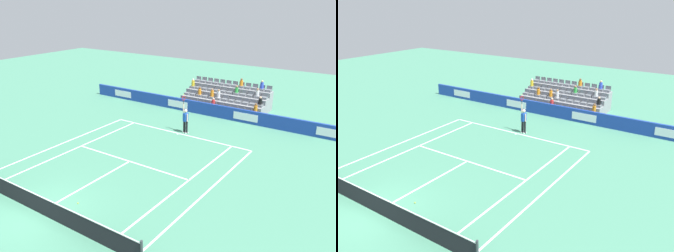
{
  "view_description": "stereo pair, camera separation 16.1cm",
  "coord_description": "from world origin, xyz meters",
  "views": [
    {
      "loc": [
        -12.46,
        8.0,
        9.18
      ],
      "look_at": [
        -0.16,
        -10.27,
        1.1
      ],
      "focal_mm": 37.57,
      "sensor_mm": 36.0,
      "label": 1
    },
    {
      "loc": [
        -12.59,
        7.91,
        9.18
      ],
      "look_at": [
        -0.16,
        -10.27,
        1.1
      ],
      "focal_mm": 37.57,
      "sensor_mm": 36.0,
      "label": 2
    }
  ],
  "objects": [
    {
      "name": "line_centre_service",
      "position": [
        0.0,
        -3.2,
        0.0
      ],
      "size": [
        0.1,
        6.4,
        0.01
      ],
      "primitive_type": "cube",
      "color": "white",
      "rests_on": "ground"
    },
    {
      "name": "loose_tennis_ball",
      "position": [
        -0.92,
        -1.51,
        0.03
      ],
      "size": [
        0.07,
        0.07,
        0.07
      ],
      "primitive_type": "sphere",
      "color": "#D1E533",
      "rests_on": "ground"
    },
    {
      "name": "tennis_player",
      "position": [
        -0.31,
        -12.27,
        0.99
      ],
      "size": [
        0.51,
        0.41,
        2.85
      ],
      "color": "black",
      "rests_on": "ground"
    },
    {
      "name": "line_doubles_sideline_left",
      "position": [
        5.49,
        -5.95,
        0.0
      ],
      "size": [
        0.1,
        11.89,
        0.01
      ],
      "primitive_type": "cube",
      "color": "white",
      "rests_on": "ground"
    },
    {
      "name": "tennis_net",
      "position": [
        0.0,
        0.0,
        0.49
      ],
      "size": [
        11.97,
        0.1,
        1.07
      ],
      "color": "#33383D",
      "rests_on": "ground"
    },
    {
      "name": "sponsor_barrier",
      "position": [
        -0.0,
        -16.71,
        0.52
      ],
      "size": [
        24.78,
        0.22,
        1.04
      ],
      "color": "#193899",
      "rests_on": "ground"
    },
    {
      "name": "line_centre_mark",
      "position": [
        0.0,
        -11.79,
        0.0
      ],
      "size": [
        0.1,
        0.2,
        0.01
      ],
      "primitive_type": "cube",
      "color": "white",
      "rests_on": "ground"
    },
    {
      "name": "line_service",
      "position": [
        0.0,
        -6.4,
        0.0
      ],
      "size": [
        8.23,
        0.1,
        0.01
      ],
      "primitive_type": "cube",
      "color": "white",
      "rests_on": "ground"
    },
    {
      "name": "line_baseline",
      "position": [
        0.0,
        -11.89,
        0.0
      ],
      "size": [
        10.97,
        0.1,
        0.01
      ],
      "primitive_type": "cube",
      "color": "white",
      "rests_on": "ground"
    },
    {
      "name": "line_singles_sideline_right",
      "position": [
        -4.12,
        -5.95,
        0.0
      ],
      "size": [
        0.1,
        11.89,
        0.01
      ],
      "primitive_type": "cube",
      "color": "white",
      "rests_on": "ground"
    },
    {
      "name": "ground_plane",
      "position": [
        0.0,
        0.0,
        0.0
      ],
      "size": [
        80.0,
        80.0,
        0.0
      ],
      "primitive_type": "plane",
      "color": "#47896B"
    },
    {
      "name": "stadium_stand",
      "position": [
        -0.01,
        -19.64,
        0.68
      ],
      "size": [
        7.44,
        3.8,
        2.6
      ],
      "color": "gray",
      "rests_on": "ground"
    },
    {
      "name": "line_singles_sideline_left",
      "position": [
        4.12,
        -5.95,
        0.0
      ],
      "size": [
        0.1,
        11.89,
        0.01
      ],
      "primitive_type": "cube",
      "color": "white",
      "rests_on": "ground"
    },
    {
      "name": "line_doubles_sideline_right",
      "position": [
        -5.49,
        -5.95,
        0.0
      ],
      "size": [
        0.1,
        11.89,
        0.01
      ],
      "primitive_type": "cube",
      "color": "white",
      "rests_on": "ground"
    }
  ]
}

